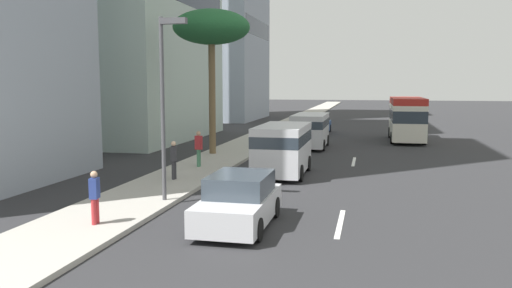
{
  "coord_description": "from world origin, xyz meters",
  "views": [
    {
      "loc": [
        -4.0,
        -0.79,
        4.15
      ],
      "look_at": [
        17.47,
        4.03,
        1.55
      ],
      "focal_mm": 35.72,
      "sensor_mm": 36.0,
      "label": 1
    }
  ],
  "objects_px": {
    "minibus_third": "(407,117)",
    "pedestrian_by_tree": "(95,195)",
    "car_second": "(319,124)",
    "pedestrian_mid_block": "(199,147)",
    "van_fifth": "(310,128)",
    "van_fourth": "(283,146)",
    "pedestrian_near_lamp": "(174,158)",
    "car_lead": "(239,202)",
    "palm_tree": "(211,29)",
    "street_lamp": "(165,87)"
  },
  "relations": [
    {
      "from": "minibus_third",
      "to": "pedestrian_by_tree",
      "type": "distance_m",
      "value": 27.53
    },
    {
      "from": "car_second",
      "to": "pedestrian_mid_block",
      "type": "distance_m",
      "value": 20.17
    },
    {
      "from": "pedestrian_mid_block",
      "to": "pedestrian_by_tree",
      "type": "relative_size",
      "value": 1.12
    },
    {
      "from": "van_fifth",
      "to": "pedestrian_mid_block",
      "type": "bearing_deg",
      "value": -23.91
    },
    {
      "from": "van_fourth",
      "to": "pedestrian_near_lamp",
      "type": "relative_size",
      "value": 2.88
    },
    {
      "from": "car_lead",
      "to": "palm_tree",
      "type": "distance_m",
      "value": 16.19
    },
    {
      "from": "minibus_third",
      "to": "pedestrian_by_tree",
      "type": "relative_size",
      "value": 4.45
    },
    {
      "from": "car_second",
      "to": "minibus_third",
      "type": "height_order",
      "value": "minibus_third"
    },
    {
      "from": "car_second",
      "to": "pedestrian_mid_block",
      "type": "xyz_separation_m",
      "value": [
        -19.8,
        3.87,
        0.33
      ]
    },
    {
      "from": "palm_tree",
      "to": "street_lamp",
      "type": "relative_size",
      "value": 1.31
    },
    {
      "from": "car_lead",
      "to": "street_lamp",
      "type": "xyz_separation_m",
      "value": [
        2.1,
        3.11,
        3.31
      ]
    },
    {
      "from": "van_fifth",
      "to": "pedestrian_by_tree",
      "type": "xyz_separation_m",
      "value": [
        -20.08,
        3.84,
        -0.28
      ]
    },
    {
      "from": "car_second",
      "to": "pedestrian_by_tree",
      "type": "height_order",
      "value": "pedestrian_by_tree"
    },
    {
      "from": "van_fifth",
      "to": "pedestrian_mid_block",
      "type": "xyz_separation_m",
      "value": [
        -9.7,
        4.3,
        -0.16
      ]
    },
    {
      "from": "pedestrian_near_lamp",
      "to": "pedestrian_by_tree",
      "type": "bearing_deg",
      "value": 169.08
    },
    {
      "from": "minibus_third",
      "to": "palm_tree",
      "type": "bearing_deg",
      "value": 132.36
    },
    {
      "from": "minibus_third",
      "to": "van_fifth",
      "type": "bearing_deg",
      "value": 130.55
    },
    {
      "from": "car_second",
      "to": "minibus_third",
      "type": "xyz_separation_m",
      "value": [
        -4.63,
        -6.82,
        0.95
      ]
    },
    {
      "from": "car_second",
      "to": "van_fourth",
      "type": "distance_m",
      "value": 20.35
    },
    {
      "from": "car_second",
      "to": "van_fifth",
      "type": "height_order",
      "value": "van_fifth"
    },
    {
      "from": "van_fifth",
      "to": "car_second",
      "type": "bearing_deg",
      "value": -177.59
    },
    {
      "from": "van_fourth",
      "to": "van_fifth",
      "type": "bearing_deg",
      "value": 179.59
    },
    {
      "from": "car_lead",
      "to": "palm_tree",
      "type": "relative_size",
      "value": 0.5
    },
    {
      "from": "minibus_third",
      "to": "van_fifth",
      "type": "distance_m",
      "value": 8.43
    },
    {
      "from": "street_lamp",
      "to": "pedestrian_near_lamp",
      "type": "bearing_deg",
      "value": 18.52
    },
    {
      "from": "van_fourth",
      "to": "street_lamp",
      "type": "xyz_separation_m",
      "value": [
        -6.53,
        2.92,
        2.72
      ]
    },
    {
      "from": "van_fourth",
      "to": "car_second",
      "type": "bearing_deg",
      "value": -179.0
    },
    {
      "from": "car_lead",
      "to": "minibus_third",
      "type": "bearing_deg",
      "value": 165.54
    },
    {
      "from": "car_second",
      "to": "street_lamp",
      "type": "bearing_deg",
      "value": -5.46
    },
    {
      "from": "van_fifth",
      "to": "street_lamp",
      "type": "relative_size",
      "value": 0.78
    },
    {
      "from": "van_fourth",
      "to": "minibus_third",
      "type": "bearing_deg",
      "value": 157.63
    },
    {
      "from": "palm_tree",
      "to": "van_fifth",
      "type": "bearing_deg",
      "value": -45.5
    },
    {
      "from": "pedestrian_by_tree",
      "to": "pedestrian_mid_block",
      "type": "bearing_deg",
      "value": -7.78
    },
    {
      "from": "van_fifth",
      "to": "pedestrian_by_tree",
      "type": "relative_size",
      "value": 3.17
    },
    {
      "from": "minibus_third",
      "to": "van_fourth",
      "type": "distance_m",
      "value": 16.99
    },
    {
      "from": "car_second",
      "to": "street_lamp",
      "type": "distance_m",
      "value": 27.18
    },
    {
      "from": "car_lead",
      "to": "pedestrian_near_lamp",
      "type": "bearing_deg",
      "value": -143.12
    },
    {
      "from": "van_fourth",
      "to": "pedestrian_mid_block",
      "type": "height_order",
      "value": "van_fourth"
    },
    {
      "from": "car_lead",
      "to": "palm_tree",
      "type": "xyz_separation_m",
      "value": [
        13.88,
        5.19,
        6.51
      ]
    },
    {
      "from": "minibus_third",
      "to": "palm_tree",
      "type": "xyz_separation_m",
      "value": [
        -10.46,
        11.47,
        5.51
      ]
    },
    {
      "from": "van_fourth",
      "to": "pedestrian_by_tree",
      "type": "bearing_deg",
      "value": -20.94
    },
    {
      "from": "car_second",
      "to": "van_fifth",
      "type": "xyz_separation_m",
      "value": [
        -10.1,
        -0.43,
        0.49
      ]
    },
    {
      "from": "car_second",
      "to": "van_fourth",
      "type": "height_order",
      "value": "van_fourth"
    },
    {
      "from": "van_fourth",
      "to": "street_lamp",
      "type": "bearing_deg",
      "value": -24.12
    },
    {
      "from": "car_lead",
      "to": "van_fourth",
      "type": "bearing_deg",
      "value": -178.76
    },
    {
      "from": "pedestrian_by_tree",
      "to": "car_lead",
      "type": "bearing_deg",
      "value": -83.33
    },
    {
      "from": "palm_tree",
      "to": "street_lamp",
      "type": "xyz_separation_m",
      "value": [
        -11.77,
        -2.08,
        -3.2
      ]
    },
    {
      "from": "palm_tree",
      "to": "car_lead",
      "type": "bearing_deg",
      "value": -159.48
    },
    {
      "from": "car_second",
      "to": "pedestrian_mid_block",
      "type": "bearing_deg",
      "value": -11.07
    },
    {
      "from": "pedestrian_near_lamp",
      "to": "palm_tree",
      "type": "bearing_deg",
      "value": -8.14
    }
  ]
}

